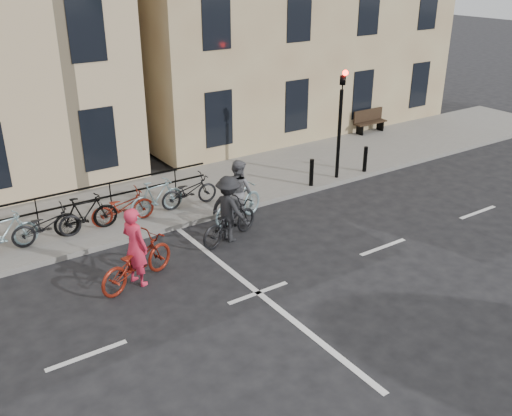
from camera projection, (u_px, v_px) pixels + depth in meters
ground at (258, 293)px, 13.03m from camera, size 120.00×120.00×0.00m
sidewalk at (13, 236)px, 15.50m from camera, size 46.00×4.00×0.15m
traffic_light at (341, 111)px, 18.51m from camera, size 0.18×0.30×3.90m
bollard_east at (311, 173)px, 18.57m from camera, size 0.14×0.14×0.90m
bollard_west at (365, 159)px, 19.80m from camera, size 0.14×0.14×0.90m
bench at (369, 120)px, 24.26m from camera, size 1.60×0.41×0.97m
parked_bikes at (46, 224)px, 14.90m from camera, size 10.40×1.23×1.05m
cyclist_pink at (136, 258)px, 13.18m from camera, size 2.28×1.47×1.92m
cyclist_grey at (238, 197)px, 16.27m from camera, size 2.02×1.08×1.88m
cyclist_dark at (229, 216)px, 15.20m from camera, size 2.18×1.33×1.83m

